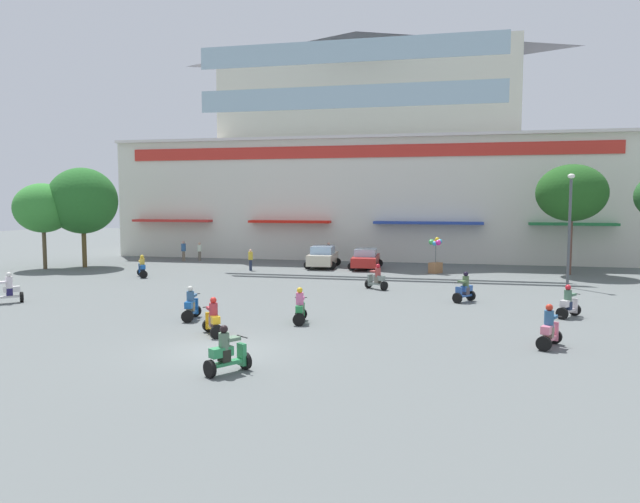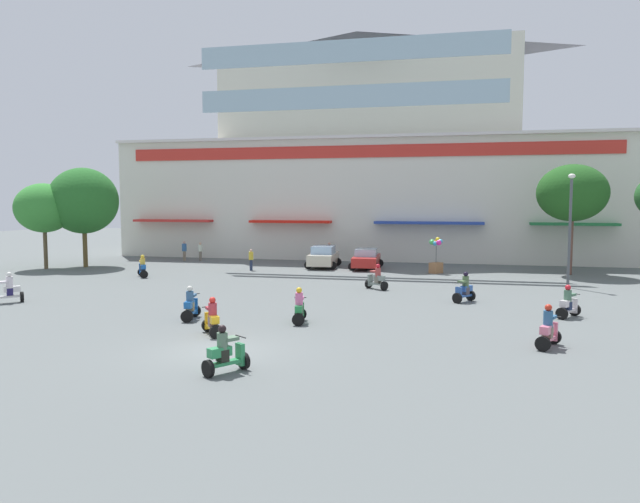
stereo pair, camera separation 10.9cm
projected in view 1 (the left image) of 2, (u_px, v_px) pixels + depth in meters
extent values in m
plane|color=#5A605F|center=(309.00, 293.00, 32.90)|extent=(128.00, 128.00, 0.00)
cube|color=silver|center=(369.00, 200.00, 55.41)|extent=(43.92, 13.24, 10.19)
cube|color=beige|center=(371.00, 102.00, 55.24)|extent=(25.79, 11.91, 8.17)
pyramid|color=slate|center=(371.00, 44.00, 54.78)|extent=(26.30, 12.18, 2.26)
cube|color=red|center=(358.00, 151.00, 48.56)|extent=(40.40, 0.12, 1.00)
cube|color=silver|center=(358.00, 136.00, 48.42)|extent=(43.92, 0.70, 0.24)
cube|color=red|center=(172.00, 221.00, 52.21)|extent=(7.21, 1.10, 0.20)
cube|color=red|center=(289.00, 222.00, 49.85)|extent=(7.00, 1.10, 0.20)
cube|color=#243E9B|center=(428.00, 223.00, 47.34)|extent=(8.66, 1.10, 0.20)
cube|color=#247740|center=(573.00, 224.00, 44.95)|extent=(6.36, 1.10, 0.20)
cube|color=#99B7C6|center=(347.00, 97.00, 43.12)|extent=(22.69, 0.08, 1.63)
cube|color=#99B7C6|center=(347.00, 51.00, 42.84)|extent=(22.69, 0.08, 1.63)
cylinder|color=brown|center=(45.00, 248.00, 44.05)|extent=(0.29, 0.29, 3.07)
ellipsoid|color=#328031|center=(43.00, 208.00, 43.78)|extent=(4.20, 4.10, 3.65)
cylinder|color=brown|center=(84.00, 246.00, 45.14)|extent=(0.34, 0.34, 3.30)
ellipsoid|color=#236124|center=(83.00, 201.00, 44.84)|extent=(5.06, 5.39, 4.99)
cylinder|color=brown|center=(570.00, 246.00, 40.69)|extent=(0.31, 0.31, 3.98)
ellipsoid|color=#1F521C|center=(572.00, 193.00, 40.37)|extent=(4.71, 4.63, 3.89)
cube|color=beige|center=(323.00, 259.00, 45.07)|extent=(2.05, 4.33, 0.79)
cube|color=#8CADD1|center=(323.00, 250.00, 45.01)|extent=(1.68, 2.20, 0.58)
cylinder|color=black|center=(314.00, 261.00, 46.55)|extent=(0.61, 0.20, 0.60)
cylinder|color=black|center=(337.00, 262.00, 46.24)|extent=(0.61, 0.20, 0.60)
cylinder|color=black|center=(308.00, 265.00, 43.97)|extent=(0.61, 0.20, 0.60)
cylinder|color=black|center=(332.00, 266.00, 43.66)|extent=(0.61, 0.20, 0.60)
cube|color=#B2231F|center=(366.00, 260.00, 44.22)|extent=(2.03, 4.47, 0.70)
cube|color=#98B3CA|center=(366.00, 252.00, 44.17)|extent=(1.66, 2.27, 0.54)
cylinder|color=black|center=(356.00, 263.00, 45.73)|extent=(0.61, 0.20, 0.60)
cylinder|color=black|center=(379.00, 263.00, 45.44)|extent=(0.61, 0.20, 0.60)
cylinder|color=black|center=(352.00, 267.00, 43.07)|extent=(0.61, 0.20, 0.60)
cylinder|color=black|center=(376.00, 267.00, 42.77)|extent=(0.61, 0.20, 0.60)
cylinder|color=black|center=(575.00, 310.00, 26.43)|extent=(0.51, 0.41, 0.52)
cylinder|color=black|center=(562.00, 313.00, 25.58)|extent=(0.51, 0.41, 0.52)
cube|color=silver|center=(569.00, 310.00, 26.00)|extent=(0.85, 1.07, 0.10)
cube|color=silver|center=(567.00, 303.00, 25.82)|extent=(0.64, 0.75, 0.28)
cube|color=silver|center=(574.00, 305.00, 26.33)|extent=(0.34, 0.30, 0.65)
cylinder|color=black|center=(574.00, 294.00, 26.29)|extent=(0.45, 0.32, 0.04)
cube|color=#212C4B|center=(567.00, 306.00, 25.89)|extent=(0.42, 0.41, 0.36)
cylinder|color=#446A53|center=(568.00, 296.00, 25.86)|extent=(0.44, 0.44, 0.51)
sphere|color=red|center=(568.00, 287.00, 25.82)|extent=(0.25, 0.25, 0.25)
cube|color=#446A53|center=(571.00, 294.00, 26.04)|extent=(0.53, 0.56, 0.10)
cylinder|color=black|center=(554.00, 337.00, 21.26)|extent=(0.53, 0.34, 0.52)
cylinder|color=black|center=(544.00, 344.00, 20.22)|extent=(0.53, 0.34, 0.52)
cube|color=#DD718B|center=(549.00, 338.00, 20.73)|extent=(0.72, 1.16, 0.10)
cube|color=#DD718B|center=(548.00, 329.00, 20.52)|extent=(0.57, 0.78, 0.28)
cube|color=#DD718B|center=(554.00, 331.00, 21.13)|extent=(0.35, 0.26, 0.68)
cylinder|color=black|center=(554.00, 316.00, 21.11)|extent=(0.49, 0.24, 0.04)
cube|color=gray|center=(548.00, 332.00, 20.61)|extent=(0.41, 0.39, 0.36)
cylinder|color=#2D5983|center=(549.00, 319.00, 20.57)|extent=(0.42, 0.42, 0.58)
sphere|color=red|center=(549.00, 307.00, 20.53)|extent=(0.25, 0.25, 0.25)
cube|color=#2D5983|center=(551.00, 317.00, 20.79)|extent=(0.49, 0.54, 0.10)
cylinder|color=black|center=(245.00, 361.00, 18.07)|extent=(0.51, 0.41, 0.52)
cylinder|color=black|center=(210.00, 369.00, 17.23)|extent=(0.51, 0.41, 0.52)
cube|color=#2A884E|center=(228.00, 363.00, 17.64)|extent=(0.86, 1.07, 0.10)
cube|color=#2A884E|center=(221.00, 352.00, 17.46)|extent=(0.65, 0.75, 0.28)
cube|color=#2A884E|center=(242.00, 354.00, 17.97)|extent=(0.34, 0.30, 0.68)
cylinder|color=black|center=(242.00, 337.00, 17.94)|extent=(0.45, 0.33, 0.04)
cube|color=black|center=(224.00, 355.00, 17.54)|extent=(0.42, 0.41, 0.36)
cylinder|color=#537059|center=(224.00, 341.00, 17.50)|extent=(0.45, 0.45, 0.50)
sphere|color=black|center=(224.00, 329.00, 17.47)|extent=(0.25, 0.25, 0.25)
cube|color=#537059|center=(232.00, 339.00, 17.68)|extent=(0.53, 0.56, 0.10)
cylinder|color=black|center=(369.00, 284.00, 34.60)|extent=(0.42, 0.51, 0.52)
cylinder|color=black|center=(384.00, 286.00, 33.69)|extent=(0.42, 0.51, 0.52)
cube|color=gray|center=(376.00, 284.00, 34.14)|extent=(1.04, 0.85, 0.10)
cube|color=gray|center=(379.00, 278.00, 33.95)|extent=(0.73, 0.64, 0.28)
cube|color=gray|center=(370.00, 280.00, 34.49)|extent=(0.30, 0.34, 0.67)
cylinder|color=black|center=(370.00, 271.00, 34.46)|extent=(0.33, 0.45, 0.04)
cube|color=#6B6659|center=(378.00, 280.00, 34.03)|extent=(0.41, 0.42, 0.36)
cylinder|color=#A43E3C|center=(378.00, 272.00, 33.99)|extent=(0.45, 0.45, 0.51)
sphere|color=red|center=(378.00, 266.00, 33.96)|extent=(0.25, 0.25, 0.25)
cube|color=#A43E3C|center=(374.00, 271.00, 34.19)|extent=(0.56, 0.53, 0.10)
cylinder|color=black|center=(141.00, 272.00, 40.01)|extent=(0.50, 0.43, 0.52)
cylinder|color=black|center=(144.00, 274.00, 38.86)|extent=(0.50, 0.43, 0.52)
cube|color=#1A55A6|center=(142.00, 272.00, 39.43)|extent=(0.89, 1.06, 0.10)
cube|color=#1A55A6|center=(142.00, 267.00, 39.18)|extent=(0.67, 0.75, 0.28)
cube|color=#1A55A6|center=(141.00, 269.00, 39.87)|extent=(0.34, 0.30, 0.71)
cylinder|color=black|center=(141.00, 260.00, 39.84)|extent=(0.44, 0.34, 0.04)
cube|color=#232E42|center=(142.00, 268.00, 39.29)|extent=(0.42, 0.42, 0.36)
cylinder|color=gold|center=(142.00, 262.00, 39.25)|extent=(0.45, 0.45, 0.49)
sphere|color=gold|center=(142.00, 257.00, 39.22)|extent=(0.25, 0.25, 0.25)
cube|color=gold|center=(142.00, 261.00, 39.50)|extent=(0.54, 0.56, 0.10)
cylinder|color=black|center=(209.00, 325.00, 23.16)|extent=(0.50, 0.43, 0.52)
cylinder|color=black|center=(217.00, 332.00, 22.03)|extent=(0.50, 0.43, 0.52)
cube|color=gold|center=(213.00, 327.00, 22.59)|extent=(0.89, 1.05, 0.10)
cube|color=gold|center=(214.00, 319.00, 22.35)|extent=(0.66, 0.74, 0.28)
cube|color=gold|center=(210.00, 321.00, 23.03)|extent=(0.34, 0.30, 0.66)
cylinder|color=black|center=(209.00, 307.00, 23.01)|extent=(0.44, 0.34, 0.04)
cube|color=slate|center=(214.00, 322.00, 22.46)|extent=(0.42, 0.42, 0.36)
cylinder|color=#9F2D36|center=(213.00, 310.00, 22.42)|extent=(0.45, 0.45, 0.53)
sphere|color=red|center=(213.00, 300.00, 22.38)|extent=(0.25, 0.25, 0.25)
cube|color=#9F2D36|center=(212.00, 308.00, 22.66)|extent=(0.54, 0.56, 0.10)
cylinder|color=black|center=(301.00, 314.00, 25.43)|extent=(0.54, 0.23, 0.52)
cylinder|color=black|center=(299.00, 320.00, 24.25)|extent=(0.54, 0.23, 0.52)
cube|color=#248542|center=(300.00, 315.00, 24.84)|extent=(0.46, 1.07, 0.10)
cube|color=#248542|center=(300.00, 308.00, 24.59)|extent=(0.41, 0.70, 0.28)
cube|color=#248542|center=(301.00, 310.00, 25.29)|extent=(0.34, 0.19, 0.65)
cylinder|color=black|center=(301.00, 297.00, 25.27)|extent=(0.52, 0.13, 0.04)
cube|color=#515248|center=(300.00, 311.00, 24.70)|extent=(0.36, 0.33, 0.36)
cylinder|color=#D7649A|center=(300.00, 300.00, 24.66)|extent=(0.37, 0.37, 0.58)
sphere|color=gold|center=(300.00, 290.00, 24.62)|extent=(0.25, 0.25, 0.25)
cube|color=#D7649A|center=(300.00, 298.00, 24.91)|extent=(0.41, 0.49, 0.10)
cylinder|color=black|center=(457.00, 298.00, 29.55)|extent=(0.51, 0.42, 0.52)
cylinder|color=black|center=(471.00, 296.00, 30.32)|extent=(0.51, 0.42, 0.52)
cube|color=#2C55A0|center=(464.00, 296.00, 29.93)|extent=(0.82, 0.99, 0.10)
cube|color=#2C55A0|center=(467.00, 288.00, 30.04)|extent=(0.62, 0.70, 0.28)
cube|color=#2C55A0|center=(459.00, 294.00, 29.61)|extent=(0.34, 0.30, 0.66)
cylinder|color=black|center=(459.00, 283.00, 29.55)|extent=(0.44, 0.33, 0.04)
cube|color=#47414A|center=(465.00, 291.00, 29.99)|extent=(0.42, 0.41, 0.36)
cylinder|color=#4C6742|center=(466.00, 282.00, 29.95)|extent=(0.45, 0.45, 0.57)
sphere|color=black|center=(466.00, 274.00, 29.91)|extent=(0.25, 0.25, 0.25)
cube|color=#4C6742|center=(463.00, 282.00, 29.78)|extent=(0.53, 0.56, 0.10)
cylinder|color=black|center=(22.00, 297.00, 29.92)|extent=(0.47, 0.47, 0.52)
cube|color=silver|center=(7.00, 297.00, 29.56)|extent=(1.03, 1.03, 0.10)
cube|color=silver|center=(12.00, 289.00, 29.65)|extent=(0.74, 0.74, 0.28)
cube|color=#201D4C|center=(9.00, 292.00, 29.61)|extent=(0.42, 0.42, 0.36)
cylinder|color=silver|center=(9.00, 282.00, 29.57)|extent=(0.45, 0.45, 0.58)
sphere|color=silver|center=(9.00, 275.00, 29.53)|extent=(0.25, 0.25, 0.25)
cube|color=silver|center=(2.00, 282.00, 29.41)|extent=(0.55, 0.55, 0.10)
cylinder|color=black|center=(195.00, 311.00, 26.16)|extent=(0.54, 0.23, 0.52)
cylinder|color=black|center=(187.00, 317.00, 24.90)|extent=(0.54, 0.23, 0.52)
cube|color=#1957A3|center=(191.00, 312.00, 25.53)|extent=(0.46, 1.15, 0.10)
cube|color=#1957A3|center=(190.00, 304.00, 25.26)|extent=(0.42, 0.75, 0.28)
cube|color=#1957A3|center=(194.00, 306.00, 26.02)|extent=(0.34, 0.19, 0.69)
cylinder|color=black|center=(194.00, 294.00, 25.99)|extent=(0.52, 0.12, 0.04)
cube|color=#7D7453|center=(191.00, 307.00, 25.38)|extent=(0.36, 0.33, 0.36)
cylinder|color=#365B80|center=(190.00, 297.00, 25.34)|extent=(0.37, 0.37, 0.49)
sphere|color=silver|center=(190.00, 289.00, 25.31)|extent=(0.25, 0.25, 0.25)
cube|color=#365B80|center=(192.00, 295.00, 25.61)|extent=(0.41, 0.49, 0.10)
cylinder|color=#706657|center=(200.00, 256.00, 49.95)|extent=(0.29, 0.29, 0.80)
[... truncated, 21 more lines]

